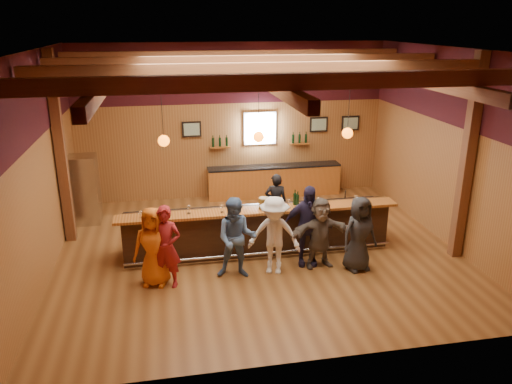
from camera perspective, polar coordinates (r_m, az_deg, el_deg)
room at (r=10.67m, az=0.24°, el=9.07°), size 9.04×9.00×4.52m
bar_counter at (r=11.54m, az=0.22°, el=-4.13°), size 6.30×1.07×1.11m
back_bar_cabinet at (r=15.06m, az=2.09°, el=1.30°), size 4.00×0.52×0.95m
window at (r=14.79m, az=0.45°, el=7.30°), size 0.95×0.09×0.95m
framed_pictures at (r=14.96m, az=3.75°, el=7.58°), size 5.35×0.05×0.45m
wine_shelves at (r=14.82m, az=0.49°, el=5.62°), size 3.00×0.18×0.30m
pendant_lights at (r=10.72m, az=0.30°, el=6.36°), size 4.24×0.24×1.37m
stainless_fridge at (r=13.69m, az=-18.99°, el=0.27°), size 0.70×0.70×1.80m
customer_orange at (r=10.13m, az=-11.65°, el=-6.14°), size 0.91×0.72×1.64m
customer_redvest at (r=10.01m, az=-10.23°, el=-6.19°), size 0.72×0.59×1.69m
customer_denim at (r=10.19m, az=-2.24°, el=-5.31°), size 0.95×0.81×1.72m
customer_white at (r=10.35m, az=2.09°, el=-4.99°), size 1.24×0.96×1.69m
customer_navy at (r=10.74m, az=5.91°, el=-3.85°), size 1.11×0.61×1.80m
customer_brown at (r=10.73m, az=7.33°, el=-4.64°), size 1.48×0.57×1.56m
customer_dark at (r=10.72m, az=11.71°, el=-4.71°), size 0.89×0.67×1.63m
bartender at (r=12.40m, az=2.29°, el=-1.27°), size 0.62×0.48×1.52m
ice_bucket at (r=11.00m, az=0.90°, el=-1.29°), size 0.23×0.23×0.26m
bottle_a at (r=11.27m, az=4.47°, el=-0.78°), size 0.08×0.08×0.36m
bottle_b at (r=11.25m, az=4.77°, el=-0.90°), size 0.07×0.07×0.33m
glass_a at (r=10.76m, az=-13.07°, el=-2.34°), size 0.07×0.07×0.17m
glass_b at (r=10.80m, az=-10.45°, el=-1.92°), size 0.09×0.09×0.20m
glass_c at (r=10.83m, az=-7.71°, el=-1.76°), size 0.09×0.09×0.19m
glass_d at (r=10.82m, az=-3.94°, el=-1.69°), size 0.08×0.08×0.18m
glass_e at (r=10.96m, az=-1.85°, el=-1.40°), size 0.08×0.08×0.18m
glass_f at (r=11.08m, az=3.76°, el=-1.10°), size 0.09×0.09×0.20m
glass_g at (r=11.30m, az=7.13°, el=-0.85°), size 0.08×0.08×0.19m
glass_h at (r=11.54m, az=11.37°, el=-0.61°), size 0.09×0.09×0.20m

